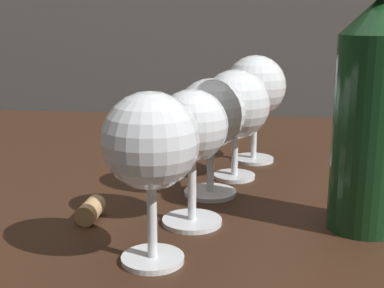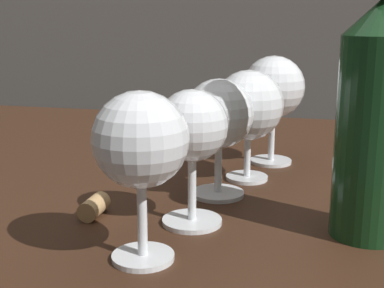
{
  "view_description": "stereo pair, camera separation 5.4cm",
  "coord_description": "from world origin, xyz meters",
  "px_view_note": "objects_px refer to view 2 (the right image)",
  "views": [
    {
      "loc": [
        0.12,
        -0.74,
        0.96
      ],
      "look_at": [
        0.05,
        -0.21,
        0.83
      ],
      "focal_mm": 49.56,
      "sensor_mm": 36.0,
      "label": 1
    },
    {
      "loc": [
        0.17,
        -0.73,
        0.96
      ],
      "look_at": [
        0.05,
        -0.21,
        0.83
      ],
      "focal_mm": 49.56,
      "sensor_mm": 36.0,
      "label": 2
    }
  ],
  "objects_px": {
    "wine_glass_pinot": "(192,130)",
    "wine_bottle": "(375,115)",
    "cork": "(94,207)",
    "wine_glass_rose": "(219,116)",
    "wine_glass_cabernet": "(273,89)",
    "wine_glass_port": "(249,107)",
    "wine_glass_chardonnay": "(140,143)"
  },
  "relations": [
    {
      "from": "wine_glass_pinot",
      "to": "cork",
      "type": "xyz_separation_m",
      "value": [
        -0.11,
        -0.0,
        -0.09
      ]
    },
    {
      "from": "wine_glass_port",
      "to": "wine_glass_chardonnay",
      "type": "bearing_deg",
      "value": -102.64
    },
    {
      "from": "wine_glass_chardonnay",
      "to": "cork",
      "type": "height_order",
      "value": "wine_glass_chardonnay"
    },
    {
      "from": "wine_glass_pinot",
      "to": "wine_glass_chardonnay",
      "type": "bearing_deg",
      "value": -103.96
    },
    {
      "from": "wine_glass_chardonnay",
      "to": "cork",
      "type": "bearing_deg",
      "value": 134.21
    },
    {
      "from": "wine_glass_cabernet",
      "to": "wine_glass_pinot",
      "type": "bearing_deg",
      "value": -102.88
    },
    {
      "from": "wine_glass_pinot",
      "to": "wine_glass_rose",
      "type": "height_order",
      "value": "same"
    },
    {
      "from": "wine_glass_pinot",
      "to": "wine_glass_cabernet",
      "type": "xyz_separation_m",
      "value": [
        0.06,
        0.26,
        0.01
      ]
    },
    {
      "from": "wine_glass_chardonnay",
      "to": "wine_bottle",
      "type": "bearing_deg",
      "value": 27.67
    },
    {
      "from": "wine_glass_port",
      "to": "wine_bottle",
      "type": "height_order",
      "value": "wine_bottle"
    },
    {
      "from": "wine_glass_rose",
      "to": "wine_glass_port",
      "type": "xyz_separation_m",
      "value": [
        0.03,
        0.07,
        -0.0
      ]
    },
    {
      "from": "wine_bottle",
      "to": "cork",
      "type": "height_order",
      "value": "wine_bottle"
    },
    {
      "from": "wine_glass_port",
      "to": "cork",
      "type": "bearing_deg",
      "value": -129.82
    },
    {
      "from": "wine_glass_pinot",
      "to": "wine_glass_cabernet",
      "type": "distance_m",
      "value": 0.27
    },
    {
      "from": "wine_glass_pinot",
      "to": "wine_bottle",
      "type": "xyz_separation_m",
      "value": [
        0.18,
        0.01,
        0.02
      ]
    },
    {
      "from": "wine_glass_chardonnay",
      "to": "wine_glass_rose",
      "type": "distance_m",
      "value": 0.19
    },
    {
      "from": "wine_glass_port",
      "to": "wine_glass_cabernet",
      "type": "xyz_separation_m",
      "value": [
        0.02,
        0.09,
        0.01
      ]
    },
    {
      "from": "wine_bottle",
      "to": "wine_glass_port",
      "type": "bearing_deg",
      "value": 131.93
    },
    {
      "from": "wine_glass_pinot",
      "to": "wine_glass_port",
      "type": "bearing_deg",
      "value": 78.1
    },
    {
      "from": "wine_bottle",
      "to": "wine_glass_chardonnay",
      "type": "bearing_deg",
      "value": -152.33
    },
    {
      "from": "wine_glass_cabernet",
      "to": "wine_glass_chardonnay",
      "type": "bearing_deg",
      "value": -103.17
    },
    {
      "from": "wine_glass_port",
      "to": "wine_bottle",
      "type": "bearing_deg",
      "value": -48.07
    },
    {
      "from": "cork",
      "to": "wine_glass_chardonnay",
      "type": "bearing_deg",
      "value": -45.79
    },
    {
      "from": "wine_glass_pinot",
      "to": "wine_bottle",
      "type": "relative_size",
      "value": 0.47
    },
    {
      "from": "wine_glass_port",
      "to": "wine_glass_cabernet",
      "type": "bearing_deg",
      "value": 75.33
    },
    {
      "from": "wine_glass_rose",
      "to": "wine_glass_chardonnay",
      "type": "bearing_deg",
      "value": -99.97
    },
    {
      "from": "wine_glass_cabernet",
      "to": "cork",
      "type": "distance_m",
      "value": 0.33
    },
    {
      "from": "wine_glass_cabernet",
      "to": "cork",
      "type": "xyz_separation_m",
      "value": [
        -0.17,
        -0.27,
        -0.1
      ]
    },
    {
      "from": "wine_glass_pinot",
      "to": "wine_bottle",
      "type": "height_order",
      "value": "wine_bottle"
    },
    {
      "from": "cork",
      "to": "wine_glass_rose",
      "type": "bearing_deg",
      "value": 40.03
    },
    {
      "from": "wine_glass_cabernet",
      "to": "wine_glass_port",
      "type": "bearing_deg",
      "value": -104.67
    },
    {
      "from": "wine_glass_rose",
      "to": "wine_glass_pinot",
      "type": "bearing_deg",
      "value": -95.95
    }
  ]
}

